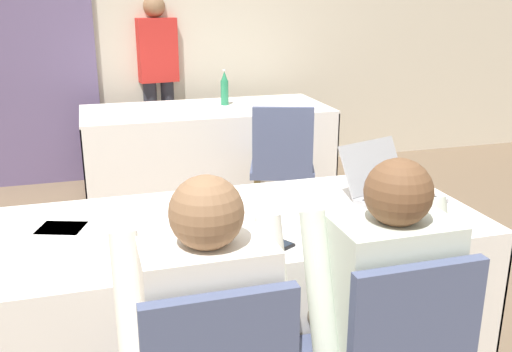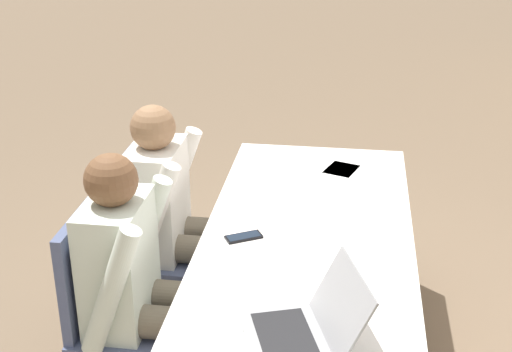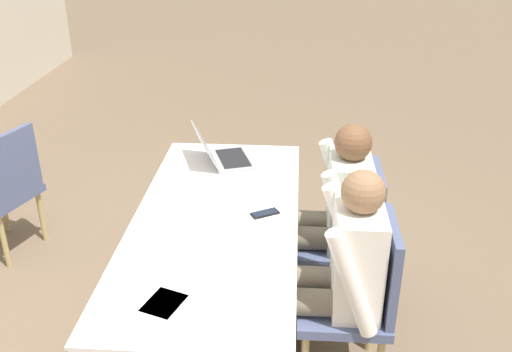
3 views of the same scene
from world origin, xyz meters
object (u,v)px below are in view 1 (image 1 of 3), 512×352
person_checkered_shirt (205,331)px  person_red_shirt (158,74)px  chair_far_spare (282,161)px  person_white_shirt (377,303)px  laptop (392,190)px  water_bottle (225,89)px  cell_phone (275,242)px

person_checkered_shirt → person_red_shirt: size_ratio=0.73×
chair_far_spare → person_white_shirt: (-0.42, -2.15, 0.16)m
laptop → chair_far_spare: bearing=70.8°
water_bottle → person_white_shirt: 3.10m
water_bottle → chair_far_spare: bearing=-79.0°
water_bottle → person_red_shirt: person_red_shirt is taller
laptop → person_checkered_shirt: 1.19m
person_checkered_shirt → chair_far_spare: bearing=-114.6°
person_checkered_shirt → person_white_shirt: 0.56m
laptop → person_white_shirt: bearing=-141.2°
cell_phone → person_checkered_shirt: size_ratio=0.14×
laptop → person_checkered_shirt: bearing=-164.9°
chair_far_spare → person_white_shirt: size_ratio=0.77×
cell_phone → water_bottle: 2.75m
water_bottle → laptop: bearing=-85.8°
laptop → person_checkered_shirt: person_checkered_shirt is taller
chair_far_spare → water_bottle: bearing=-60.3°
laptop → person_white_shirt: person_white_shirt is taller
cell_phone → chair_far_spare: (0.64, 1.77, -0.24)m
laptop → person_red_shirt: size_ratio=0.28×
water_bottle → person_checkered_shirt: (-0.80, -3.08, -0.21)m
cell_phone → person_white_shirt: 0.44m
person_checkered_shirt → laptop: bearing=-145.8°
water_bottle → person_checkered_shirt: size_ratio=0.25×
cell_phone → person_checkered_shirt: 0.51m
cell_phone → water_bottle: size_ratio=0.55×
cell_phone → person_white_shirt: (0.22, -0.38, -0.08)m
person_red_shirt → person_white_shirt: bearing=-95.6°
laptop → cell_phone: size_ratio=2.81×
person_white_shirt → person_checkered_shirt: bearing=0.0°
cell_phone → person_white_shirt: size_ratio=0.14×
person_red_shirt → person_checkered_shirt: bearing=-104.2°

